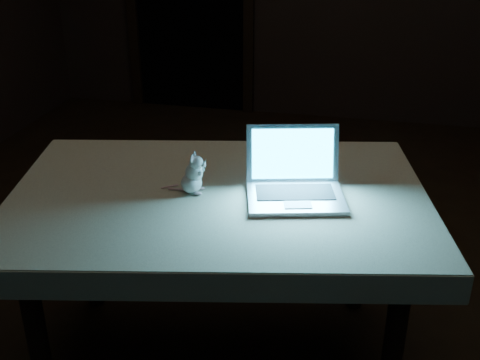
# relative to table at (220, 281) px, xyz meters

# --- Properties ---
(floor) EXTENTS (5.00, 5.00, 0.00)m
(floor) POSITION_rel_table_xyz_m (0.10, 0.44, -0.36)
(floor) COLOR black
(floor) RESTS_ON ground
(table) EXTENTS (1.50, 1.12, 0.72)m
(table) POSITION_rel_table_xyz_m (0.00, 0.00, 0.00)
(table) COLOR black
(table) RESTS_ON floor
(tablecloth) EXTENTS (1.66, 1.34, 0.10)m
(tablecloth) POSITION_rel_table_xyz_m (-0.04, 0.00, 0.32)
(tablecloth) COLOR beige
(tablecloth) RESTS_ON table
(laptop) EXTENTS (0.38, 0.36, 0.22)m
(laptop) POSITION_rel_table_xyz_m (0.27, 0.00, 0.48)
(laptop) COLOR silver
(laptop) RESTS_ON tablecloth
(plush_mouse) EXTENTS (0.15, 0.15, 0.15)m
(plush_mouse) POSITION_rel_table_xyz_m (-0.09, -0.01, 0.44)
(plush_mouse) COLOR silver
(plush_mouse) RESTS_ON tablecloth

